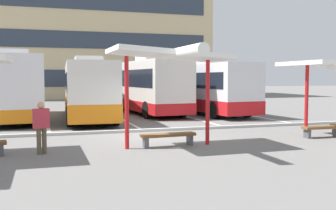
{
  "coord_description": "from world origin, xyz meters",
  "views": [
    {
      "loc": [
        -4.24,
        -15.43,
        2.36
      ],
      "look_at": [
        1.66,
        3.25,
        1.0
      ],
      "focal_mm": 42.38,
      "sensor_mm": 36.0,
      "label": 1
    }
  ],
  "objects_px": {
    "waiting_shelter_1": "(171,57)",
    "coach_bus_1": "(87,90)",
    "coach_bus_3": "(199,88)",
    "bench_3": "(322,129)",
    "coach_bus_0": "(13,87)",
    "waiting_passenger_0": "(41,124)",
    "bench_2": "(168,137)",
    "coach_bus_2": "(145,86)"
  },
  "relations": [
    {
      "from": "waiting_shelter_1",
      "to": "coach_bus_1",
      "type": "bearing_deg",
      "value": 97.88
    },
    {
      "from": "waiting_passenger_0",
      "to": "coach_bus_0",
      "type": "bearing_deg",
      "value": 97.79
    },
    {
      "from": "coach_bus_2",
      "to": "bench_2",
      "type": "relative_size",
      "value": 5.52
    },
    {
      "from": "coach_bus_0",
      "to": "bench_2",
      "type": "distance_m",
      "value": 12.57
    },
    {
      "from": "coach_bus_2",
      "to": "waiting_shelter_1",
      "type": "relative_size",
      "value": 2.45
    },
    {
      "from": "waiting_shelter_1",
      "to": "coach_bus_3",
      "type": "bearing_deg",
      "value": 63.98
    },
    {
      "from": "coach_bus_3",
      "to": "bench_3",
      "type": "relative_size",
      "value": 6.93
    },
    {
      "from": "waiting_shelter_1",
      "to": "waiting_passenger_0",
      "type": "bearing_deg",
      "value": 177.82
    },
    {
      "from": "coach_bus_1",
      "to": "bench_3",
      "type": "relative_size",
      "value": 7.33
    },
    {
      "from": "waiting_shelter_1",
      "to": "bench_2",
      "type": "height_order",
      "value": "waiting_shelter_1"
    },
    {
      "from": "coach_bus_2",
      "to": "bench_2",
      "type": "height_order",
      "value": "coach_bus_2"
    },
    {
      "from": "waiting_shelter_1",
      "to": "bench_3",
      "type": "relative_size",
      "value": 2.65
    },
    {
      "from": "coach_bus_3",
      "to": "waiting_shelter_1",
      "type": "relative_size",
      "value": 2.62
    },
    {
      "from": "waiting_shelter_1",
      "to": "bench_3",
      "type": "xyz_separation_m",
      "value": [
        6.41,
        0.41,
        -2.72
      ]
    },
    {
      "from": "coach_bus_2",
      "to": "coach_bus_3",
      "type": "bearing_deg",
      "value": -14.79
    },
    {
      "from": "coach_bus_2",
      "to": "waiting_shelter_1",
      "type": "bearing_deg",
      "value": -100.44
    },
    {
      "from": "coach_bus_1",
      "to": "coach_bus_2",
      "type": "distance_m",
      "value": 4.45
    },
    {
      "from": "coach_bus_3",
      "to": "bench_3",
      "type": "xyz_separation_m",
      "value": [
        0.42,
        -11.88,
        -1.31
      ]
    },
    {
      "from": "coach_bus_2",
      "to": "coach_bus_3",
      "type": "distance_m",
      "value": 3.68
    },
    {
      "from": "coach_bus_1",
      "to": "bench_2",
      "type": "height_order",
      "value": "coach_bus_1"
    },
    {
      "from": "coach_bus_0",
      "to": "coach_bus_3",
      "type": "distance_m",
      "value": 11.71
    },
    {
      "from": "coach_bus_0",
      "to": "coach_bus_3",
      "type": "height_order",
      "value": "coach_bus_0"
    },
    {
      "from": "waiting_shelter_1",
      "to": "bench_2",
      "type": "distance_m",
      "value": 2.73
    },
    {
      "from": "bench_3",
      "to": "waiting_passenger_0",
      "type": "height_order",
      "value": "waiting_passenger_0"
    },
    {
      "from": "bench_2",
      "to": "bench_3",
      "type": "relative_size",
      "value": 1.17
    },
    {
      "from": "coach_bus_1",
      "to": "bench_2",
      "type": "bearing_deg",
      "value": -81.92
    },
    {
      "from": "coach_bus_2",
      "to": "waiting_shelter_1",
      "type": "xyz_separation_m",
      "value": [
        -2.44,
        -13.22,
        1.28
      ]
    },
    {
      "from": "coach_bus_2",
      "to": "coach_bus_3",
      "type": "height_order",
      "value": "coach_bus_2"
    },
    {
      "from": "waiting_shelter_1",
      "to": "bench_2",
      "type": "bearing_deg",
      "value": 90.0
    },
    {
      "from": "coach_bus_1",
      "to": "bench_3",
      "type": "bearing_deg",
      "value": -53.75
    },
    {
      "from": "bench_3",
      "to": "waiting_passenger_0",
      "type": "relative_size",
      "value": 1.02
    },
    {
      "from": "coach_bus_0",
      "to": "waiting_shelter_1",
      "type": "distance_m",
      "value": 12.8
    },
    {
      "from": "coach_bus_0",
      "to": "coach_bus_1",
      "type": "height_order",
      "value": "coach_bus_0"
    },
    {
      "from": "waiting_shelter_1",
      "to": "bench_2",
      "type": "xyz_separation_m",
      "value": [
        -0.0,
        0.29,
        -2.71
      ]
    },
    {
      "from": "coach_bus_3",
      "to": "waiting_shelter_1",
      "type": "bearing_deg",
      "value": -116.02
    },
    {
      "from": "coach_bus_0",
      "to": "coach_bus_1",
      "type": "bearing_deg",
      "value": -1.74
    },
    {
      "from": "bench_2",
      "to": "waiting_passenger_0",
      "type": "height_order",
      "value": "waiting_passenger_0"
    },
    {
      "from": "waiting_passenger_0",
      "to": "bench_2",
      "type": "bearing_deg",
      "value": 1.83
    },
    {
      "from": "coach_bus_0",
      "to": "bench_3",
      "type": "xyz_separation_m",
      "value": [
        12.09,
        -11.0,
        -1.47
      ]
    },
    {
      "from": "bench_3",
      "to": "waiting_passenger_0",
      "type": "xyz_separation_m",
      "value": [
        -10.55,
        -0.25,
        0.6
      ]
    },
    {
      "from": "bench_3",
      "to": "coach_bus_0",
      "type": "bearing_deg",
      "value": 137.7
    },
    {
      "from": "bench_2",
      "to": "coach_bus_1",
      "type": "bearing_deg",
      "value": 98.08
    }
  ]
}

